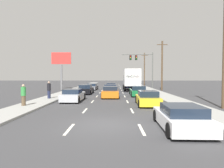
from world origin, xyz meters
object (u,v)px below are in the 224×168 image
Objects in this scene: car_orange at (110,92)px; car_maroon at (111,87)px; car_yellow at (148,98)px; roadside_billboard at (61,64)px; traffic_signal_mast at (140,61)px; box_truck at (131,79)px; car_green at (138,91)px; utility_pole_mid at (162,65)px; utility_pole_far at (144,69)px; car_black at (86,90)px; car_blue at (111,89)px; pedestrian_near_corner at (49,90)px; pedestrian_mid_block at (23,95)px; car_gray at (92,87)px; car_silver at (73,95)px; car_white at (181,118)px.

car_maroon is at bearing 90.57° from car_orange.
roadside_billboard reaches higher than car_yellow.
traffic_signal_mast is 15.66m from roadside_billboard.
car_orange is 10.97m from box_truck.
car_maroon is at bearing 108.59° from car_green.
car_yellow is 0.49× the size of utility_pole_mid.
utility_pole_far reaches higher than box_truck.
utility_pole_mid reaches higher than traffic_signal_mast.
car_black reaches higher than car_blue.
car_black is 0.57× the size of box_truck.
car_orange is at bearing 20.47° from pedestrian_near_corner.
car_blue is 12.76m from car_yellow.
car_orange is at bearing 47.72° from pedestrian_mid_block.
traffic_signal_mast is 23.84m from pedestrian_near_corner.
car_blue reaches higher than car_gray.
car_orange reaches higher than car_black.
car_orange is 19.17m from traffic_signal_mast.
roadside_billboard is (-5.49, 16.27, 4.12)m from car_silver.
car_black is 5.73m from car_orange.
pedestrian_mid_block is (-15.39, -18.45, -3.36)m from utility_pole_mid.
car_silver is 8.93m from car_green.
car_gray is 8.18m from car_black.
car_blue is 15.14m from pedestrian_mid_block.
roadside_billboard is (-8.98, 0.21, 4.12)m from car_maroon.
pedestrian_mid_block is at bearing -137.49° from car_green.
car_gray is 12.88m from car_green.
traffic_signal_mast is (5.74, 17.64, 4.85)m from car_orange.
pedestrian_mid_block is at bearing -116.51° from traffic_signal_mast.
car_gray is 1.14× the size of car_yellow.
pedestrian_mid_block reaches higher than car_white.
car_maroon is at bearing -138.64° from traffic_signal_mast.
car_white is at bearing -96.34° from utility_pole_far.
car_blue is 20.28m from car_white.
car_blue is 1.01× the size of car_yellow.
traffic_signal_mast is at bearing 86.10° from car_white.
car_white is at bearing -54.91° from car_silver.
car_blue is 2.45× the size of pedestrian_mid_block.
pedestrian_near_corner reaches higher than car_blue.
car_orange is at bearing -107.75° from box_truck.
pedestrian_near_corner reaches higher than car_yellow.
car_green is (3.53, -4.21, 0.01)m from car_blue.
car_green is at bearing 37.88° from car_silver.
car_gray is 0.56× the size of utility_pole_mid.
pedestrian_near_corner is (-6.29, -14.87, 0.46)m from car_maroon.
car_silver reaches higher than car_white.
pedestrian_near_corner is (-2.88, -6.90, 0.44)m from car_black.
car_black is 0.68× the size of roadside_billboard.
car_white reaches higher than car_gray.
car_maroon is 11.16m from car_green.
roadside_billboard is at bearing 139.29° from car_green.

